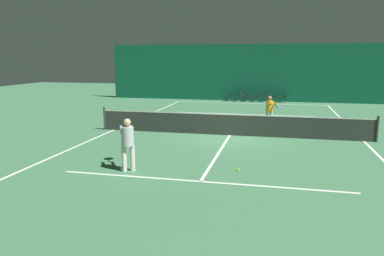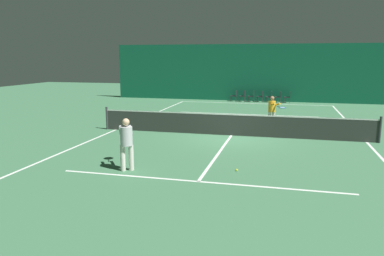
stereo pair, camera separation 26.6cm
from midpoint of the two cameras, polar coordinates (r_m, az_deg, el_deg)
name	(u,v)px [view 1 (the left image)]	position (r m, az deg, el deg)	size (l,w,h in m)	color
ground_plane	(230,135)	(16.52, 5.33, -1.11)	(60.00, 60.00, 0.00)	#3D704C
backdrop_curtain	(252,73)	(29.73, 8.94, 8.32)	(23.00, 0.12, 4.39)	#0F5138
court_line_baseline_far	(250,103)	(28.22, 8.57, 3.73)	(11.00, 0.10, 0.00)	white
court_line_service_far	(243,114)	(22.78, 7.48, 2.11)	(8.25, 0.10, 0.00)	white
court_line_service_near	(201,181)	(10.42, 0.58, -8.15)	(8.25, 0.10, 0.00)	white
court_line_sideline_left	(114,130)	(18.06, -12.23, -0.29)	(0.10, 23.80, 0.00)	white
court_line_sideline_right	(364,141)	(16.73, 24.35, -1.87)	(0.10, 23.80, 0.00)	white
court_line_centre	(230,135)	(16.52, 5.33, -1.10)	(0.10, 12.80, 0.00)	white
tennis_net	(230,124)	(16.42, 5.36, 0.63)	(12.00, 0.10, 1.07)	#2D332D
player_near	(128,140)	(11.36, -10.46, -1.87)	(0.92, 1.33, 1.60)	beige
player_far	(270,109)	(18.74, 11.38, 2.87)	(0.98, 1.26, 1.52)	beige
courtside_chair_0	(230,95)	(29.46, 5.57, 5.04)	(0.44, 0.44, 0.84)	#2D2D2D
courtside_chair_1	(239,95)	(29.38, 6.89, 4.99)	(0.44, 0.44, 0.84)	#2D2D2D
courtside_chair_2	(248,95)	(29.32, 8.21, 4.95)	(0.44, 0.44, 0.84)	#2D2D2D
courtside_chair_3	(256,96)	(29.27, 9.54, 4.90)	(0.44, 0.44, 0.84)	#2D2D2D
courtside_chair_4	(265,96)	(29.24, 10.87, 4.85)	(0.44, 0.44, 0.84)	#2D2D2D
courtside_chair_5	(274,96)	(29.22, 12.20, 4.80)	(0.44, 0.44, 0.84)	#2D2D2D
courtside_chair_6	(284,96)	(29.22, 13.53, 4.74)	(0.44, 0.44, 0.84)	#2D2D2D
tennis_ball	(238,170)	(11.42, 6.37, -6.35)	(0.07, 0.07, 0.07)	#D1DB33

